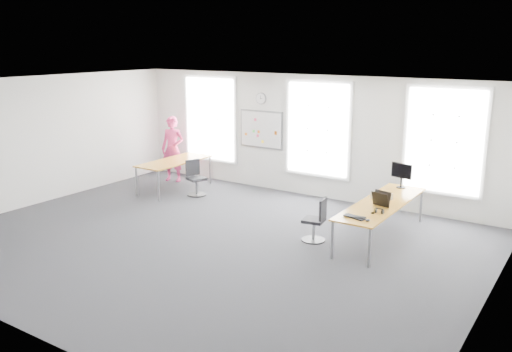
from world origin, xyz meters
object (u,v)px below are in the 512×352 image
Objects in this scene: headphones at (379,211)px; keyboard at (355,217)px; chair_left at (195,180)px; monitor at (402,173)px; desk_left at (175,163)px; chair_right at (316,222)px; desk_right at (382,205)px; person at (173,149)px.

keyboard is at bearing -132.67° from headphones.
monitor is at bearing -58.23° from chair_left.
chair_left reaches higher than desk_left.
chair_right is at bearing -15.85° from desk_left.
headphones is (6.00, -1.25, 0.07)m from desk_left.
desk_left is at bearing -115.26° from chair_right.
chair_left is 5.18× the size of headphones.
desk_right is 3.52× the size of chair_right.
chair_left is (-4.05, 1.28, 0.01)m from chair_right.
chair_left is 5.09m from monitor.
desk_right is 1.17m from keyboard.
monitor is at bearing 92.56° from desk_right.
desk_right is 17.72× the size of headphones.
chair_left reaches higher than keyboard.
headphones is (6.67, -1.93, -0.11)m from person.
chair_right is 1.61× the size of monitor.
keyboard is at bearing -85.32° from chair_left.
keyboard is 0.77× the size of monitor.
person is at bearing 150.38° from headphones.
headphones is (5.24, -1.16, 0.40)m from chair_left.
desk_left is 5.17× the size of keyboard.
person reaches higher than keyboard.
person is 6.84m from keyboard.
person reaches higher than chair_left.
headphones reaches higher than desk_left.
desk_left is 6.13m from headphones.
chair_right is (4.81, -1.37, -0.34)m from desk_left.
desk_left is 0.83m from chair_left.
monitor is at bearing 84.03° from headphones.
chair_right is at bearing 172.15° from headphones.
monitor is (0.01, 2.42, 0.31)m from keyboard.
chair_left is 2.15× the size of keyboard.
chair_left is 1.65× the size of monitor.
chair_right is 1.26m from headphones.
person is 10.49× the size of headphones.
keyboard reaches higher than desk_right.
person reaches higher than desk_right.
chair_right is 4.25m from chair_left.
desk_right is 1.42× the size of desk_left.
desk_left is 3.98× the size of monitor.
desk_right is at bearing -73.24° from monitor.
person is 6.94m from headphones.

